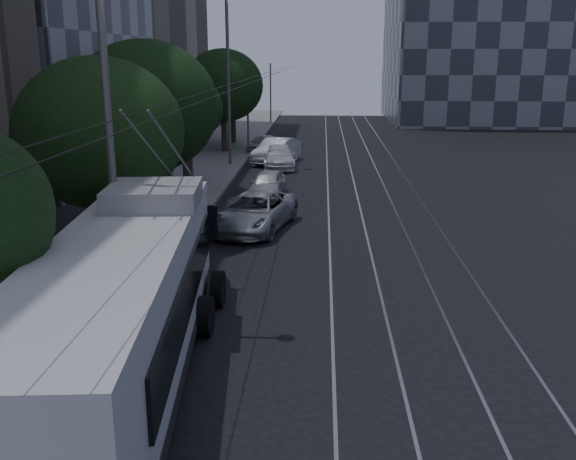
# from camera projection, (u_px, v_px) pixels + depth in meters

# --- Properties ---
(ground) EXTENTS (120.00, 120.00, 0.00)m
(ground) POSITION_uv_depth(u_px,v_px,m) (321.00, 325.00, 16.59)
(ground) COLOR black
(ground) RESTS_ON ground
(sidewalk) EXTENTS (5.00, 90.00, 0.15)m
(sidewalk) POSITION_uv_depth(u_px,v_px,m) (190.00, 177.00, 36.22)
(sidewalk) COLOR #65625E
(sidewalk) RESTS_ON ground
(tram_rails) EXTENTS (4.52, 90.00, 0.02)m
(tram_rails) POSITION_uv_depth(u_px,v_px,m) (367.00, 180.00, 35.72)
(tram_rails) COLOR #9899A1
(tram_rails) RESTS_ON ground
(overhead_wires) EXTENTS (2.23, 90.00, 6.00)m
(overhead_wires) POSITION_uv_depth(u_px,v_px,m) (233.00, 117.00, 35.20)
(overhead_wires) COLOR black
(overhead_wires) RESTS_ON ground
(building_distant_right) EXTENTS (22.00, 18.00, 24.00)m
(building_distant_right) POSITION_uv_depth(u_px,v_px,m) (501.00, 2.00, 65.48)
(building_distant_right) COLOR #363B45
(building_distant_right) RESTS_ON ground
(trolleybus) EXTENTS (3.69, 12.53, 5.63)m
(trolleybus) POSITION_uv_depth(u_px,v_px,m) (123.00, 307.00, 13.23)
(trolleybus) COLOR silver
(trolleybus) RESTS_ON ground
(pickup_silver) EXTENTS (3.51, 5.61, 1.45)m
(pickup_silver) POSITION_uv_depth(u_px,v_px,m) (255.00, 212.00, 25.50)
(pickup_silver) COLOR #B1B3B9
(pickup_silver) RESTS_ON ground
(car_white_a) EXTENTS (1.77, 3.83, 1.27)m
(car_white_a) POSITION_uv_depth(u_px,v_px,m) (268.00, 184.00, 31.50)
(car_white_a) COLOR #B4B5B8
(car_white_a) RESTS_ON ground
(car_white_b) EXTENTS (2.26, 4.81, 1.36)m
(car_white_b) POSITION_uv_depth(u_px,v_px,m) (279.00, 157.00, 39.67)
(car_white_b) COLOR silver
(car_white_b) RESTS_ON ground
(car_white_c) EXTENTS (3.13, 5.03, 1.56)m
(car_white_c) POSITION_uv_depth(u_px,v_px,m) (276.00, 151.00, 41.43)
(car_white_c) COLOR silver
(car_white_c) RESTS_ON ground
(car_white_d) EXTENTS (2.34, 3.90, 1.24)m
(car_white_d) POSITION_uv_depth(u_px,v_px,m) (263.00, 143.00, 46.05)
(car_white_d) COLOR #B5B4B9
(car_white_d) RESTS_ON ground
(tree_1) EXTENTS (4.88, 4.88, 6.76)m
(tree_1) POSITION_uv_depth(u_px,v_px,m) (100.00, 134.00, 18.59)
(tree_1) COLOR black
(tree_1) RESTS_ON ground
(tree_2) EXTENTS (5.34, 5.34, 7.34)m
(tree_2) POSITION_uv_depth(u_px,v_px,m) (145.00, 107.00, 23.34)
(tree_2) COLOR black
(tree_2) RESTS_ON ground
(tree_3) EXTENTS (3.85, 3.85, 5.88)m
(tree_3) POSITION_uv_depth(u_px,v_px,m) (185.00, 109.00, 32.27)
(tree_3) COLOR black
(tree_3) RESTS_ON ground
(tree_4) EXTENTS (5.58, 5.58, 7.23)m
(tree_4) POSITION_uv_depth(u_px,v_px,m) (223.00, 86.00, 44.61)
(tree_4) COLOR black
(tree_4) RESTS_ON ground
(tree_5) EXTENTS (4.71, 4.71, 6.63)m
(tree_5) POSITION_uv_depth(u_px,v_px,m) (232.00, 86.00, 49.03)
(tree_5) COLOR black
(tree_5) RESTS_ON ground
(streetlamp_near) EXTENTS (2.25, 0.44, 9.19)m
(streetlamp_near) POSITION_uv_depth(u_px,v_px,m) (124.00, 105.00, 15.31)
(streetlamp_near) COLOR slate
(streetlamp_near) RESTS_ON ground
(streetlamp_far) EXTENTS (2.56, 0.44, 10.66)m
(streetlamp_far) POSITION_uv_depth(u_px,v_px,m) (235.00, 61.00, 38.58)
(streetlamp_far) COLOR slate
(streetlamp_far) RESTS_ON ground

